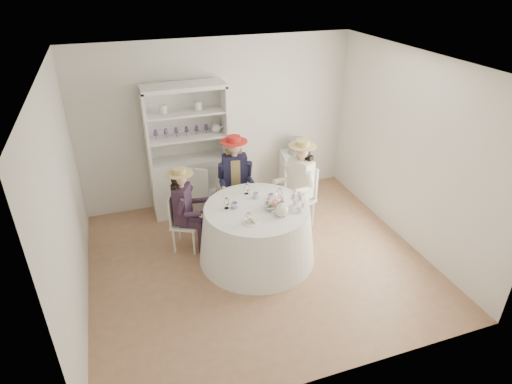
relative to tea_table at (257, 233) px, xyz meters
name	(u,v)px	position (x,y,z in m)	size (l,w,h in m)	color
ground	(258,261)	(-0.01, -0.11, -0.40)	(4.50, 4.50, 0.00)	#8D6346
ceiling	(259,64)	(-0.01, -0.11, 2.30)	(4.50, 4.50, 0.00)	white
wall_back	(218,123)	(-0.01, 1.89, 0.95)	(4.50, 4.50, 0.00)	silver
wall_front	(335,272)	(-0.01, -2.11, 0.95)	(4.50, 4.50, 0.00)	silver
wall_left	(65,204)	(-2.26, -0.11, 0.95)	(4.50, 4.50, 0.00)	silver
wall_right	(411,151)	(2.24, -0.11, 0.95)	(4.50, 4.50, 0.00)	silver
tea_table	(257,233)	(0.00, 0.00, 0.00)	(1.61, 1.61, 0.81)	white
hutch	(189,168)	(-0.59, 1.62, 0.35)	(1.25, 0.47, 2.11)	silver
side_table	(295,173)	(1.27, 1.61, -0.03)	(0.48, 0.48, 0.75)	silver
hatbox	(296,146)	(1.27, 1.61, 0.48)	(0.27, 0.27, 0.27)	black
guest_left	(184,205)	(-0.88, 0.54, 0.32)	(0.54, 0.49, 1.28)	silver
guest_mid	(235,175)	(0.00, 1.04, 0.40)	(0.53, 0.56, 1.43)	silver
guest_right	(299,180)	(0.87, 0.56, 0.40)	(0.60, 0.54, 1.43)	silver
spare_chair	(200,191)	(-0.51, 1.26, 0.10)	(0.54, 0.54, 0.94)	silver
teacup_a	(235,206)	(-0.29, 0.08, 0.45)	(0.10, 0.10, 0.08)	white
teacup_b	(256,196)	(0.07, 0.25, 0.44)	(0.08, 0.08, 0.07)	white
teacup_c	(271,197)	(0.26, 0.16, 0.44)	(0.08, 0.08, 0.06)	white
flower_bowl	(273,207)	(0.19, -0.09, 0.44)	(0.24, 0.24, 0.06)	white
flower_arrangement	(275,201)	(0.23, -0.06, 0.50)	(0.19, 0.19, 0.07)	pink
table_teapot	(282,210)	(0.23, -0.29, 0.49)	(0.24, 0.17, 0.18)	white
sandwich_plate	(252,221)	(-0.18, -0.32, 0.42)	(0.23, 0.23, 0.05)	white
cupcake_stand	(298,204)	(0.49, -0.22, 0.50)	(0.26, 0.26, 0.24)	white
stemware_set	(257,202)	(0.00, 0.00, 0.48)	(0.84, 0.81, 0.15)	white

